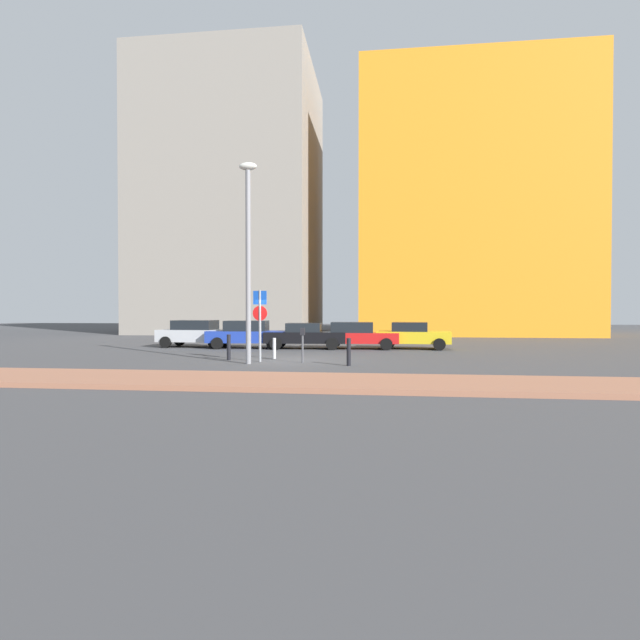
{
  "coord_description": "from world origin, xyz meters",
  "views": [
    {
      "loc": [
        3.75,
        -20.19,
        2.04
      ],
      "look_at": [
        0.9,
        3.11,
        1.63
      ],
      "focal_mm": 27.78,
      "sensor_mm": 36.0,
      "label": 1
    }
  ],
  "objects_px": {
    "parking_sign_post": "(260,317)",
    "street_lamp": "(248,247)",
    "parked_car_silver": "(196,333)",
    "parked_car_red": "(357,335)",
    "traffic_bollard_mid": "(349,352)",
    "parked_car_yellow": "(413,335)",
    "traffic_bollard_near": "(229,347)",
    "traffic_bollard_far": "(274,348)",
    "parking_meter": "(303,340)",
    "parked_car_blue": "(248,334)",
    "parked_car_black": "(305,335)"
  },
  "relations": [
    {
      "from": "street_lamp",
      "to": "traffic_bollard_near",
      "type": "bearing_deg",
      "value": 132.36
    },
    {
      "from": "street_lamp",
      "to": "traffic_bollard_mid",
      "type": "height_order",
      "value": "street_lamp"
    },
    {
      "from": "parked_car_yellow",
      "to": "traffic_bollard_far",
      "type": "distance_m",
      "value": 8.92
    },
    {
      "from": "parking_sign_post",
      "to": "traffic_bollard_mid",
      "type": "relative_size",
      "value": 2.79
    },
    {
      "from": "parked_car_red",
      "to": "street_lamp",
      "type": "relative_size",
      "value": 0.54
    },
    {
      "from": "parked_car_red",
      "to": "parking_sign_post",
      "type": "height_order",
      "value": "parking_sign_post"
    },
    {
      "from": "parked_car_silver",
      "to": "parking_sign_post",
      "type": "relative_size",
      "value": 1.46
    },
    {
      "from": "parking_meter",
      "to": "traffic_bollard_mid",
      "type": "height_order",
      "value": "parking_meter"
    },
    {
      "from": "parking_sign_post",
      "to": "parking_meter",
      "type": "height_order",
      "value": "parking_sign_post"
    },
    {
      "from": "parking_sign_post",
      "to": "street_lamp",
      "type": "xyz_separation_m",
      "value": [
        -0.26,
        -0.82,
        2.7
      ]
    },
    {
      "from": "parked_car_red",
      "to": "parking_meter",
      "type": "xyz_separation_m",
      "value": [
        -1.82,
        -7.55,
        0.13
      ]
    },
    {
      "from": "parked_car_red",
      "to": "traffic_bollard_mid",
      "type": "xyz_separation_m",
      "value": [
        0.07,
        -8.41,
        -0.25
      ]
    },
    {
      "from": "parked_car_red",
      "to": "traffic_bollard_far",
      "type": "relative_size",
      "value": 4.66
    },
    {
      "from": "parked_car_yellow",
      "to": "parking_sign_post",
      "type": "relative_size",
      "value": 1.39
    },
    {
      "from": "parked_car_black",
      "to": "parking_meter",
      "type": "xyz_separation_m",
      "value": [
        1.02,
        -7.31,
        0.17
      ]
    },
    {
      "from": "parking_meter",
      "to": "street_lamp",
      "type": "relative_size",
      "value": 0.18
    },
    {
      "from": "parked_car_black",
      "to": "parked_car_red",
      "type": "distance_m",
      "value": 2.85
    },
    {
      "from": "parked_car_black",
      "to": "traffic_bollard_near",
      "type": "distance_m",
      "value": 7.01
    },
    {
      "from": "parked_car_red",
      "to": "parking_meter",
      "type": "distance_m",
      "value": 7.77
    },
    {
      "from": "parked_car_red",
      "to": "traffic_bollard_near",
      "type": "distance_m",
      "value": 8.54
    },
    {
      "from": "parked_car_yellow",
      "to": "traffic_bollard_near",
      "type": "distance_m",
      "value": 10.75
    },
    {
      "from": "parked_car_silver",
      "to": "parked_car_red",
      "type": "height_order",
      "value": "parked_car_silver"
    },
    {
      "from": "parked_car_yellow",
      "to": "street_lamp",
      "type": "height_order",
      "value": "street_lamp"
    },
    {
      "from": "parking_sign_post",
      "to": "traffic_bollard_far",
      "type": "height_order",
      "value": "parking_sign_post"
    },
    {
      "from": "parked_car_red",
      "to": "parking_sign_post",
      "type": "distance_m",
      "value": 8.28
    },
    {
      "from": "parked_car_red",
      "to": "traffic_bollard_mid",
      "type": "height_order",
      "value": "parked_car_red"
    },
    {
      "from": "parked_car_blue",
      "to": "parked_car_black",
      "type": "xyz_separation_m",
      "value": [
        3.22,
        0.02,
        -0.07
      ]
    },
    {
      "from": "street_lamp",
      "to": "traffic_bollard_mid",
      "type": "xyz_separation_m",
      "value": [
        3.91,
        -0.2,
        -4.01
      ]
    },
    {
      "from": "parked_car_blue",
      "to": "parked_car_red",
      "type": "height_order",
      "value": "parked_car_blue"
    },
    {
      "from": "parked_car_blue",
      "to": "traffic_bollard_mid",
      "type": "bearing_deg",
      "value": -53.11
    },
    {
      "from": "parked_car_silver",
      "to": "parking_sign_post",
      "type": "distance_m",
      "value": 9.52
    },
    {
      "from": "parked_car_silver",
      "to": "traffic_bollard_far",
      "type": "relative_size",
      "value": 4.71
    },
    {
      "from": "parking_meter",
      "to": "traffic_bollard_near",
      "type": "relative_size",
      "value": 1.29
    },
    {
      "from": "parked_car_red",
      "to": "traffic_bollard_far",
      "type": "bearing_deg",
      "value": -118.42
    },
    {
      "from": "traffic_bollard_mid",
      "to": "parked_car_red",
      "type": "bearing_deg",
      "value": 90.46
    },
    {
      "from": "parked_car_blue",
      "to": "traffic_bollard_far",
      "type": "xyz_separation_m",
      "value": [
        2.77,
        -5.81,
        -0.35
      ]
    },
    {
      "from": "traffic_bollard_mid",
      "to": "traffic_bollard_far",
      "type": "distance_m",
      "value": 4.09
    },
    {
      "from": "parked_car_black",
      "to": "parked_car_red",
      "type": "height_order",
      "value": "parked_car_red"
    },
    {
      "from": "parking_sign_post",
      "to": "parked_car_red",
      "type": "bearing_deg",
      "value": 64.13
    },
    {
      "from": "parked_car_yellow",
      "to": "street_lamp",
      "type": "relative_size",
      "value": 0.52
    },
    {
      "from": "parking_sign_post",
      "to": "parked_car_silver",
      "type": "bearing_deg",
      "value": 126.46
    },
    {
      "from": "parked_car_red",
      "to": "parking_sign_post",
      "type": "bearing_deg",
      "value": -115.87
    },
    {
      "from": "parked_car_blue",
      "to": "parked_car_black",
      "type": "height_order",
      "value": "parked_car_blue"
    },
    {
      "from": "parked_car_silver",
      "to": "street_lamp",
      "type": "distance_m",
      "value": 10.67
    },
    {
      "from": "parked_car_blue",
      "to": "parking_meter",
      "type": "relative_size",
      "value": 3.26
    },
    {
      "from": "traffic_bollard_mid",
      "to": "traffic_bollard_far",
      "type": "relative_size",
      "value": 1.16
    },
    {
      "from": "parked_car_silver",
      "to": "parked_car_black",
      "type": "distance_m",
      "value": 6.39
    },
    {
      "from": "parked_car_red",
      "to": "traffic_bollard_near",
      "type": "height_order",
      "value": "parked_car_red"
    },
    {
      "from": "parking_meter",
      "to": "street_lamp",
      "type": "distance_m",
      "value": 4.21
    },
    {
      "from": "parking_meter",
      "to": "parked_car_yellow",
      "type": "bearing_deg",
      "value": 58.49
    }
  ]
}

